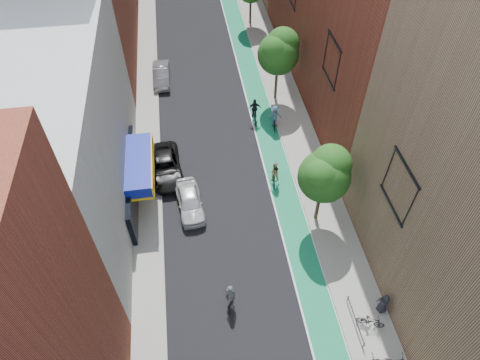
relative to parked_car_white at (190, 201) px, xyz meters
name	(u,v)px	position (x,y,z in m)	size (l,w,h in m)	color
bike_lane	(254,87)	(7.00, 13.71, -0.71)	(2.00, 68.00, 0.01)	#157A4F
sidewalk_left	(148,96)	(-3.00, 13.71, -0.64)	(2.00, 68.00, 0.15)	gray
sidewalk_right	(280,84)	(9.50, 13.71, -0.64)	(3.00, 68.00, 0.15)	gray
building_left_white	(52,141)	(-8.00, 1.71, 5.28)	(8.00, 20.00, 12.00)	silver
tree_near	(325,173)	(8.65, -2.27, 3.94)	(3.40, 3.36, 6.42)	#332619
tree_mid	(279,51)	(8.65, 11.73, 4.17)	(3.55, 3.53, 6.74)	#332619
parked_car_white	(190,201)	(0.00, 0.00, 0.00)	(1.70, 4.23, 1.44)	silver
parked_car_black	(165,167)	(-1.60, 3.71, 0.00)	(2.39, 5.18, 1.44)	black
parked_car_silver	(161,75)	(-1.60, 16.03, -0.01)	(1.51, 4.33, 1.43)	gray
cyclist_lead	(230,299)	(1.86, -7.78, 0.01)	(0.90, 1.59, 2.07)	black
cyclist_lane_near	(274,175)	(6.39, 1.53, 0.15)	(0.89, 1.63, 2.01)	black
cyclist_lane_mid	(255,113)	(6.20, 8.92, 0.11)	(1.11, 1.89, 2.20)	black
cyclist_lane_far	(275,118)	(7.70, 7.76, 0.32)	(1.31, 1.65, 2.22)	black
parked_bike_mid	(371,321)	(9.60, -10.30, -0.09)	(0.45, 1.61, 0.97)	black
pedestrian	(384,303)	(10.60, -9.50, 0.23)	(0.79, 0.51, 1.61)	#212029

